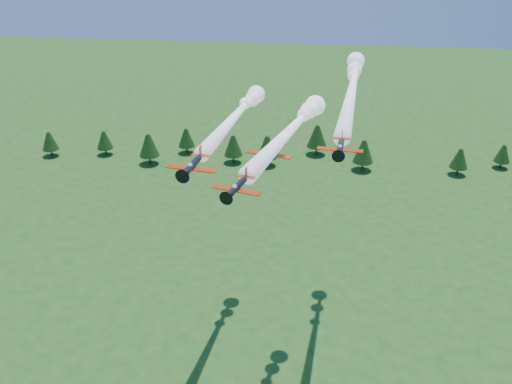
# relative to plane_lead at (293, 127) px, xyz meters

# --- Properties ---
(plane_lead) EXTENTS (14.43, 40.46, 3.70)m
(plane_lead) POSITION_rel_plane_lead_xyz_m (0.00, 0.00, 0.00)
(plane_lead) COLOR black
(plane_lead) RESTS_ON ground
(plane_left) EXTENTS (11.14, 43.77, 3.70)m
(plane_left) POSITION_rel_plane_lead_xyz_m (-11.39, 14.12, -3.10)
(plane_left) COLOR black
(plane_left) RESTS_ON ground
(plane_right) EXTENTS (9.49, 53.00, 3.70)m
(plane_right) POSITION_rel_plane_lead_xyz_m (9.93, 16.06, 2.38)
(plane_right) COLOR black
(plane_right) RESTS_ON ground
(plane_slot) EXTENTS (7.34, 8.12, 2.57)m
(plane_slot) POSITION_rel_plane_lead_xyz_m (-3.23, -5.65, -2.13)
(plane_slot) COLOR black
(plane_slot) RESTS_ON ground
(treeline) EXTENTS (172.03, 22.01, 11.16)m
(treeline) POSITION_rel_plane_lead_xyz_m (-10.49, 95.54, -42.52)
(treeline) COLOR #382314
(treeline) RESTS_ON ground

